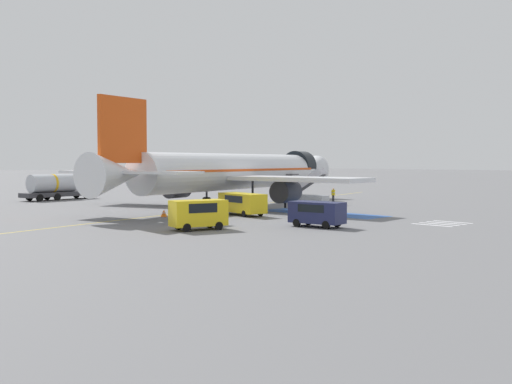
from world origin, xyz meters
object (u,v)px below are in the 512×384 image
at_px(ground_crew_1, 285,199).
at_px(ground_crew_0, 333,194).
at_px(ground_crew_3, 232,202).
at_px(fuel_tanker, 57,187).
at_px(service_van_2, 198,212).
at_px(ground_crew_2, 245,202).
at_px(traffic_cone_0, 164,213).
at_px(airliner, 234,172).
at_px(service_van_0, 317,212).
at_px(boarding_stairs_forward, 308,195).
at_px(service_van_1, 242,202).

bearing_deg(ground_crew_1, ground_crew_0, 11.68).
bearing_deg(ground_crew_1, ground_crew_3, 177.64).
xyz_separation_m(fuel_tanker, service_van_2, (-9.19, -41.13, -0.43)).
height_order(ground_crew_1, ground_crew_2, ground_crew_2).
bearing_deg(ground_crew_0, traffic_cone_0, -96.59).
height_order(airliner, fuel_tanker, airliner).
bearing_deg(airliner, ground_crew_3, -57.93).
bearing_deg(ground_crew_3, service_van_0, 141.91).
distance_m(airliner, service_van_0, 22.29).
relative_size(boarding_stairs_forward, service_van_2, 1.22).
bearing_deg(fuel_tanker, ground_crew_1, 12.64).
xyz_separation_m(boarding_stairs_forward, ground_crew_3, (-14.50, -1.94, -0.08)).
xyz_separation_m(service_van_0, ground_crew_3, (5.21, 15.67, -0.24)).
bearing_deg(service_van_1, airliner, -119.44).
distance_m(ground_crew_3, traffic_cone_0, 8.58).
distance_m(fuel_tanker, ground_crew_3, 30.81).
relative_size(service_van_1, ground_crew_2, 3.31).
height_order(service_van_0, traffic_cone_0, service_van_0).
distance_m(fuel_tanker, service_van_2, 42.15).
relative_size(service_van_1, ground_crew_3, 3.38).
xyz_separation_m(boarding_stairs_forward, ground_crew_2, (-13.33, -2.76, -0.05)).
bearing_deg(service_van_1, service_van_2, 40.12).
bearing_deg(airliner, ground_crew_0, 64.20).
bearing_deg(ground_crew_0, service_van_2, -78.34).
xyz_separation_m(boarding_stairs_forward, traffic_cone_0, (-23.06, -1.79, -0.72)).
height_order(boarding_stairs_forward, traffic_cone_0, boarding_stairs_forward).
relative_size(service_van_1, service_van_2, 1.26).
distance_m(ground_crew_0, ground_crew_3, 18.57).
bearing_deg(airliner, service_van_2, -62.58).
distance_m(boarding_stairs_forward, ground_crew_3, 14.63).
distance_m(boarding_stairs_forward, service_van_0, 26.44).
distance_m(airliner, ground_crew_2, 6.70).
xyz_separation_m(ground_crew_0, traffic_cone_0, (-27.09, -0.91, -0.73)).
xyz_separation_m(fuel_tanker, ground_crew_1, (11.53, -31.21, -0.83)).
relative_size(boarding_stairs_forward, ground_crew_0, 3.01).
bearing_deg(ground_crew_3, boarding_stairs_forward, -102.05).
relative_size(ground_crew_0, ground_crew_2, 1.06).
relative_size(boarding_stairs_forward, ground_crew_3, 3.27).
distance_m(boarding_stairs_forward, fuel_tanker, 34.07).
height_order(service_van_1, ground_crew_0, service_van_1).
bearing_deg(boarding_stairs_forward, ground_crew_0, -25.25).
distance_m(service_van_1, ground_crew_1, 10.53).
bearing_deg(boarding_stairs_forward, fuel_tanker, 109.88).
height_order(fuel_tanker, ground_crew_2, fuel_tanker).
bearing_deg(service_van_1, ground_crew_1, -151.81).
height_order(boarding_stairs_forward, service_van_1, boarding_stairs_forward).
height_order(ground_crew_0, ground_crew_3, ground_crew_0).
relative_size(airliner, fuel_tanker, 4.00).
bearing_deg(ground_crew_2, fuel_tanker, 83.46).
height_order(boarding_stairs_forward, ground_crew_1, boarding_stairs_forward).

